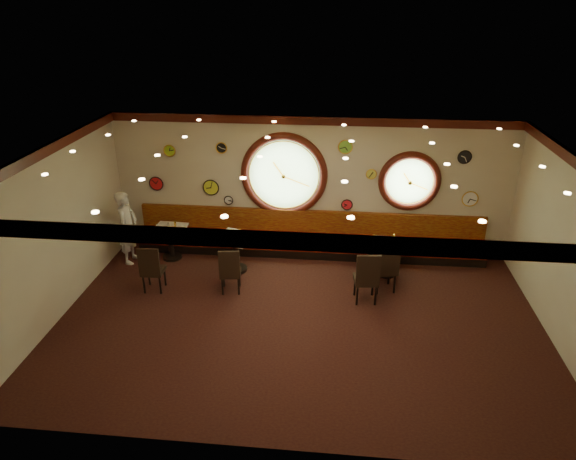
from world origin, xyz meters
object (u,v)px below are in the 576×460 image
object	(u,v)px
table_a	(170,239)
condiment_c_bottle	(374,237)
condiment_c_pepper	(375,243)
table_b	(236,249)
table_d	(388,254)
condiment_b_bottle	(240,232)
condiment_d_pepper	(390,240)
chair_c	(367,275)
condiment_b_pepper	(232,236)
condiment_a_pepper	(169,226)
chair_d	(386,265)
chair_b	(230,268)
condiment_d_salt	(383,239)
chair_a	(151,266)
waiter	(128,227)
condiment_c_salt	(366,240)
condiment_d_bottle	(394,237)
condiment_b_salt	(234,233)
condiment_a_bottle	(175,225)
table_c	(370,256)
condiment_a_salt	(168,225)

from	to	relation	value
table_a	condiment_c_bottle	distance (m)	4.59
condiment_c_pepper	table_b	bearing A→B (deg)	178.52
table_d	condiment_b_bottle	world-z (taller)	condiment_b_bottle
condiment_d_pepper	condiment_c_bottle	bearing A→B (deg)	-169.96
chair_c	condiment_b_pepper	size ratio (longest dim) A/B	6.15
condiment_a_pepper	condiment_c_pepper	xyz separation A→B (m)	(4.60, -0.51, 0.05)
chair_d	chair_b	bearing A→B (deg)	172.90
condiment_d_salt	condiment_d_pepper	distance (m)	0.15
condiment_b_bottle	table_b	bearing A→B (deg)	-140.09
table_b	chair_a	size ratio (longest dim) A/B	1.46
table_b	waiter	size ratio (longest dim) A/B	0.56
table_b	table_d	size ratio (longest dim) A/B	1.23
condiment_c_salt	condiment_c_bottle	world-z (taller)	condiment_c_bottle
condiment_d_pepper	condiment_d_salt	bearing A→B (deg)	158.98
table_a	waiter	size ratio (longest dim) A/B	0.46
condiment_d_pepper	condiment_a_pepper	bearing A→B (deg)	177.12
condiment_c_pepper	condiment_d_bottle	size ratio (longest dim) A/B	0.64
condiment_b_pepper	condiment_d_pepper	distance (m)	3.37
condiment_d_pepper	condiment_b_bottle	bearing A→B (deg)	-178.17
condiment_d_bottle	waiter	bearing A→B (deg)	-179.11
condiment_b_salt	condiment_b_bottle	xyz separation A→B (m)	(0.12, 0.02, 0.03)
condiment_b_pepper	condiment_d_salt	bearing A→B (deg)	5.39
chair_b	condiment_b_bottle	world-z (taller)	chair_b
condiment_c_bottle	chair_b	bearing A→B (deg)	-159.82
table_a	condiment_b_salt	distance (m)	1.66
condiment_c_pepper	condiment_a_bottle	size ratio (longest dim) A/B	0.62
condiment_c_pepper	table_c	bearing A→B (deg)	135.94
table_a	table_d	distance (m)	4.89
table_a	condiment_c_salt	bearing A→B (deg)	-4.88
table_d	chair_c	world-z (taller)	chair_c
condiment_d_salt	condiment_a_bottle	world-z (taller)	condiment_a_bottle
table_b	condiment_b_pepper	world-z (taller)	condiment_b_pepper
chair_c	condiment_a_salt	size ratio (longest dim) A/B	6.23
table_b	condiment_c_bottle	bearing A→B (deg)	2.29
table_a	condiment_d_pepper	world-z (taller)	condiment_d_pepper
condiment_c_bottle	table_b	bearing A→B (deg)	-177.71
table_b	condiment_c_salt	distance (m)	2.82
table_c	condiment_d_pepper	world-z (taller)	condiment_d_pepper
condiment_d_bottle	condiment_d_salt	bearing A→B (deg)	-168.84
condiment_a_pepper	condiment_d_pepper	bearing A→B (deg)	-2.88
condiment_a_salt	chair_c	bearing A→B (deg)	-18.77
chair_a	chair_c	bearing A→B (deg)	-2.01
condiment_b_pepper	condiment_b_bottle	distance (m)	0.20
waiter	condiment_d_salt	bearing A→B (deg)	-87.14
chair_d	condiment_c_pepper	size ratio (longest dim) A/B	7.04
condiment_a_salt	condiment_b_salt	distance (m)	1.65
condiment_b_salt	condiment_a_pepper	size ratio (longest dim) A/B	1.15
chair_b	condiment_b_pepper	distance (m)	0.93
condiment_d_pepper	condiment_c_bottle	distance (m)	0.36
table_b	condiment_a_pepper	xyz separation A→B (m)	(-1.61, 0.43, 0.29)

